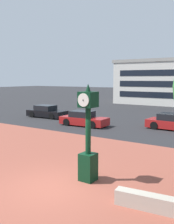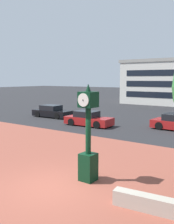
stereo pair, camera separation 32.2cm
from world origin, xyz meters
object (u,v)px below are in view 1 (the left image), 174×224
Objects in this scene: street_clock at (88,140)px; car_street_distant at (173,123)px; car_street_mid at (47,112)px; car_street_far at (84,119)px.

car_street_distant is at bearing 92.04° from street_clock.
car_street_distant is (13.07, 0.71, -0.00)m from car_street_mid.
car_street_mid is 6.33m from car_street_far.
car_street_mid is at bearing -110.07° from car_street_far.
car_street_distant is (7.01, 2.58, 0.00)m from car_street_far.
car_street_mid is 13.09m from car_street_distant.
street_clock is at bearing 32.60° from car_street_far.
car_street_distant is (-0.21, 12.71, -1.12)m from street_clock.
car_street_mid is (-13.27, 12.00, -1.12)m from street_clock.
street_clock reaches higher than car_street_distant.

